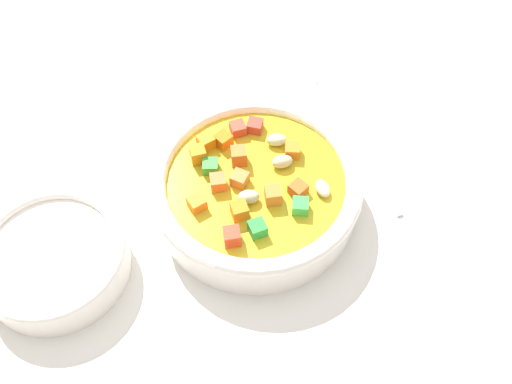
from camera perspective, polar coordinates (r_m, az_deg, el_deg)
The scene contains 4 objects.
ground_plane at distance 62.37cm, azimuth 0.00°, elevation -1.75°, with size 140.00×140.00×2.00cm, color silver.
soup_bowl_main at distance 59.10cm, azimuth -0.02°, elevation 0.29°, with size 21.38×21.38×6.21cm.
spoon at distance 68.38cm, azimuth 8.56°, elevation 6.49°, with size 7.11×23.77×0.80cm.
side_bowl_small at distance 59.10cm, azimuth -19.20°, elevation -6.19°, with size 14.24×14.24×4.16cm.
Camera 1 is at (19.49, 27.15, 51.65)cm, focal length 40.86 mm.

